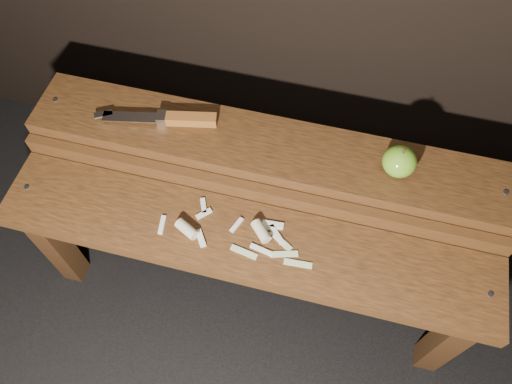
% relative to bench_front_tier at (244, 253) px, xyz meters
% --- Properties ---
extents(ground, '(60.00, 60.00, 0.00)m').
position_rel_bench_front_tier_xyz_m(ground, '(0.00, 0.06, -0.35)').
color(ground, black).
extents(bench_front_tier, '(1.20, 0.20, 0.42)m').
position_rel_bench_front_tier_xyz_m(bench_front_tier, '(0.00, 0.00, 0.00)').
color(bench_front_tier, '#361E0D').
rests_on(bench_front_tier, ground).
extents(bench_rear_tier, '(1.20, 0.21, 0.50)m').
position_rel_bench_front_tier_xyz_m(bench_rear_tier, '(0.00, 0.23, 0.06)').
color(bench_rear_tier, '#361E0D').
rests_on(bench_rear_tier, ground).
extents(apple, '(0.08, 0.08, 0.08)m').
position_rel_bench_front_tier_xyz_m(apple, '(0.31, 0.23, 0.18)').
color(apple, '#64981F').
rests_on(apple, bench_rear_tier).
extents(knife, '(0.31, 0.09, 0.03)m').
position_rel_bench_front_tier_xyz_m(knife, '(-0.24, 0.24, 0.16)').
color(knife, brown).
rests_on(knife, bench_rear_tier).
extents(apple_scraps, '(0.37, 0.13, 0.03)m').
position_rel_bench_front_tier_xyz_m(apple_scraps, '(-0.03, 0.01, 0.08)').
color(apple_scraps, beige).
rests_on(apple_scraps, bench_front_tier).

